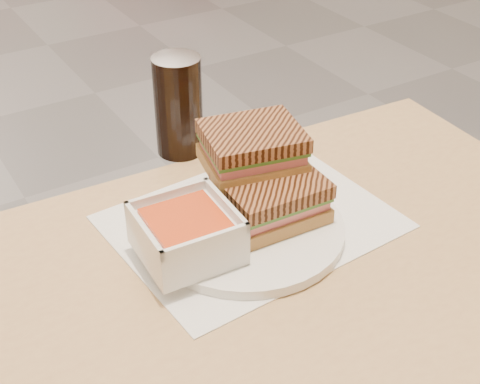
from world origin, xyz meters
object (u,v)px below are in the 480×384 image
panini_lower (271,198)px  cola_glass (178,106)px  soup_bowl (187,235)px  plate (246,229)px

panini_lower → cola_glass: bearing=92.9°
soup_bowl → cola_glass: bearing=64.4°
panini_lower → cola_glass: (-0.01, 0.25, 0.03)m
soup_bowl → panini_lower: soup_bowl is taller
cola_glass → soup_bowl: bearing=-115.6°
cola_glass → plate: bearing=-96.4°
plate → cola_glass: cola_glass is taller
soup_bowl → panini_lower: (0.14, 0.01, 0.00)m
plate → panini_lower: panini_lower is taller
plate → cola_glass: size_ratio=1.66×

